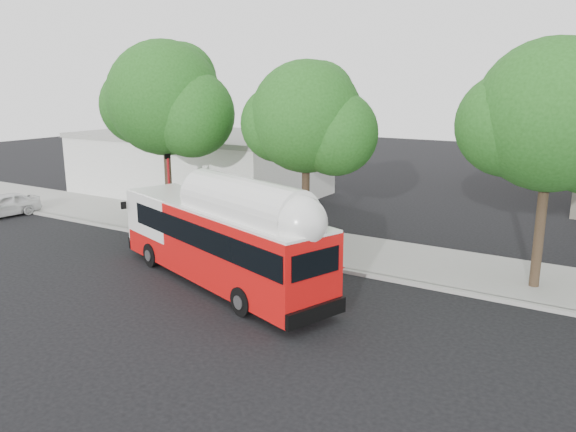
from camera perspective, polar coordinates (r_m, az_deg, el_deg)
ground at (r=21.10m, az=-3.99°, el=-7.72°), size 120.00×120.00×0.00m
sidewalk at (r=26.36m, az=4.20°, el=-3.22°), size 60.00×5.00×0.15m
curb_strip at (r=24.17m, az=1.36°, el=-4.73°), size 60.00×0.30×0.15m
red_curb_segment at (r=25.73m, az=-4.44°, el=-3.63°), size 10.00×0.32×0.16m
street_tree_left at (r=29.43m, az=-11.69°, el=11.19°), size 6.67×5.80×9.74m
street_tree_mid at (r=25.21m, az=2.74°, el=9.54°), size 5.75×5.00×8.62m
street_tree_right at (r=22.01m, az=26.33°, el=8.55°), size 6.21×5.40×9.18m
low_commercial_bldg at (r=39.73m, az=-8.92°, el=5.34°), size 16.20×10.20×4.25m
transit_bus at (r=21.54m, az=-6.93°, el=-2.75°), size 11.88×5.89×3.51m
parked_car at (r=36.51m, az=-26.95°, el=1.01°), size 4.21×2.15×1.37m
signal_pole at (r=29.03m, az=-11.95°, el=2.24°), size 0.12×0.39×4.15m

